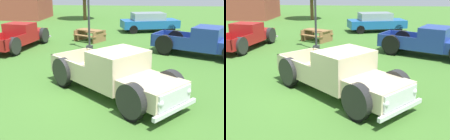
# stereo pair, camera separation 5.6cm
# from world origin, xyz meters

# --- Properties ---
(ground_plane) EXTENTS (80.00, 80.00, 0.00)m
(ground_plane) POSITION_xyz_m (0.00, 0.00, 0.00)
(ground_plane) COLOR #3D6B28
(pickup_truck_foreground) EXTENTS (5.27, 5.02, 1.65)m
(pickup_truck_foreground) POSITION_xyz_m (0.91, -0.28, 0.79)
(pickup_truck_foreground) COLOR #C6B793
(pickup_truck_foreground) RESTS_ON ground_plane
(pickup_truck_behind_left) EXTENTS (5.55, 4.06, 1.62)m
(pickup_truck_behind_left) POSITION_xyz_m (5.21, 5.58, 0.77)
(pickup_truck_behind_left) COLOR navy
(pickup_truck_behind_left) RESTS_ON ground_plane
(pickup_truck_behind_right) EXTENTS (2.54, 5.11, 1.50)m
(pickup_truck_behind_right) POSITION_xyz_m (-5.71, 6.80, 0.71)
(pickup_truck_behind_right) COLOR maroon
(pickup_truck_behind_right) RESTS_ON ground_plane
(sedan_distant_a) EXTENTS (4.90, 3.02, 1.53)m
(sedan_distant_a) POSITION_xyz_m (2.28, 13.35, 0.80)
(sedan_distant_a) COLOR #195699
(sedan_distant_a) RESTS_ON ground_plane
(lamp_post_near) EXTENTS (0.36, 0.36, 4.57)m
(lamp_post_near) POSITION_xyz_m (-1.41, 6.55, 2.39)
(lamp_post_near) COLOR #2D2D33
(lamp_post_near) RESTS_ON ground_plane
(picnic_table) EXTENTS (2.28, 2.15, 0.78)m
(picnic_table) POSITION_xyz_m (-1.85, 9.07, 0.49)
(picnic_table) COLOR olive
(picnic_table) RESTS_ON ground_plane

